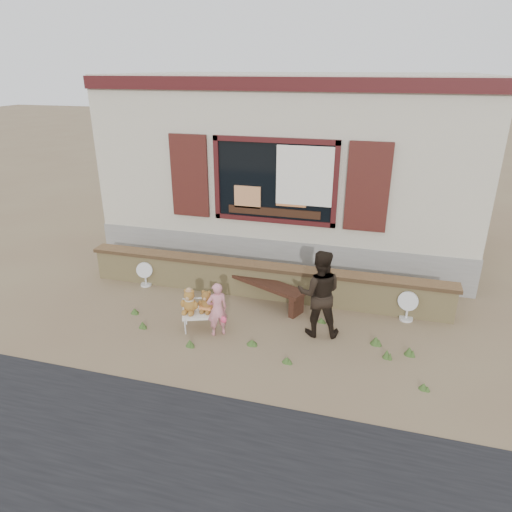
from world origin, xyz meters
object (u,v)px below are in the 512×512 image
(folding_chair, at_px, (199,313))
(teddy_bear_right, at_px, (207,300))
(bench, at_px, (264,287))
(adult, at_px, (319,293))
(child, at_px, (217,309))
(teddy_bear_left, at_px, (190,300))

(folding_chair, height_order, teddy_bear_right, teddy_bear_right)
(bench, relative_size, folding_chair, 2.54)
(bench, xyz_separation_m, folding_chair, (-0.82, -1.20, -0.02))
(teddy_bear_right, bearing_deg, adult, -11.09)
(child, relative_size, adult, 0.63)
(teddy_bear_left, bearing_deg, child, -25.39)
(teddy_bear_right, bearing_deg, folding_chair, 180.00)
(folding_chair, relative_size, child, 0.72)
(teddy_bear_right, bearing_deg, child, -51.48)
(adult, bearing_deg, folding_chair, 2.93)
(bench, relative_size, teddy_bear_right, 4.44)
(child, xyz_separation_m, adult, (1.59, 0.48, 0.27))
(folding_chair, distance_m, adult, 2.05)
(folding_chair, xyz_separation_m, adult, (1.96, 0.40, 0.44))
(adult, bearing_deg, teddy_bear_left, 3.60)
(bench, height_order, teddy_bear_left, teddy_bear_left)
(teddy_bear_left, bearing_deg, folding_chair, 0.00)
(child, bearing_deg, teddy_bear_left, -38.52)
(adult, bearing_deg, child, 8.26)
(teddy_bear_right, relative_size, child, 0.41)
(teddy_bear_right, relative_size, adult, 0.26)
(teddy_bear_left, distance_m, adult, 2.15)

